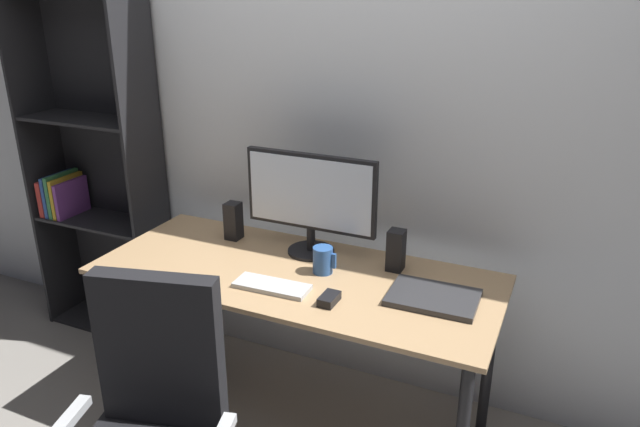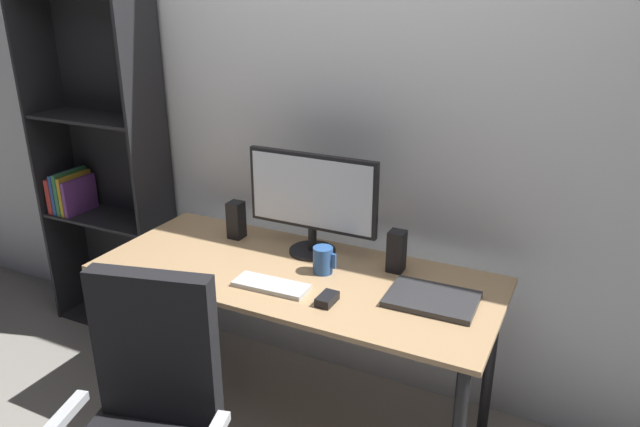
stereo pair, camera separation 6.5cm
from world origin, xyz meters
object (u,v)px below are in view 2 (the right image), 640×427
laptop (432,299)px  coffee_mug (323,260)px  keyboard (271,285)px  desk (295,290)px  mouse (327,299)px  bookshelf (103,170)px  monitor (312,197)px  speaker_left (236,220)px  speaker_right (396,251)px

laptop → coffee_mug: bearing=173.8°
laptop → keyboard: bearing=-165.7°
laptop → desk: bearing=179.3°
mouse → bookshelf: 1.65m
monitor → speaker_left: bearing=-178.8°
keyboard → laptop: bearing=13.6°
coffee_mug → laptop: 0.46m
speaker_left → speaker_right: same height
monitor → keyboard: (0.00, -0.35, -0.24)m
monitor → laptop: (0.58, -0.19, -0.24)m
mouse → laptop: size_ratio=0.30×
keyboard → laptop: size_ratio=0.91×
keyboard → speaker_right: speaker_right is taller
desk → monitor: 0.39m
speaker_right → bookshelf: size_ratio=0.09×
coffee_mug → speaker_left: bearing=164.1°
mouse → laptop: mouse is taller
monitor → mouse: (0.25, -0.36, -0.24)m
laptop → speaker_right: bearing=136.8°
mouse → coffee_mug: 0.25m
keyboard → coffee_mug: 0.24m
mouse → keyboard: bearing=178.2°
coffee_mug → bookshelf: size_ratio=0.06×
keyboard → speaker_right: bearing=40.3°
laptop → speaker_right: 0.28m
monitor → keyboard: bearing=-89.4°
coffee_mug → speaker_left: speaker_left is taller
desk → bookshelf: bookshelf is taller
laptop → speaker_left: (-0.96, 0.18, 0.07)m
monitor → speaker_right: bearing=-1.2°
keyboard → speaker_left: bearing=135.8°
speaker_right → bookshelf: 1.71m
desk → monitor: bearing=96.6°
laptop → speaker_right: size_ratio=1.88×
coffee_mug → speaker_left: 0.53m
speaker_left → speaker_right: 0.76m
laptop → monitor: bearing=160.6°
coffee_mug → speaker_right: size_ratio=0.64×
monitor → speaker_right: (0.38, -0.01, -0.17)m
desk → laptop: size_ratio=5.07×
desk → mouse: bearing=-37.2°
monitor → coffee_mug: bearing=-50.4°
keyboard → mouse: 0.24m
speaker_right → bookshelf: (-1.70, 0.15, 0.07)m
coffee_mug → keyboard: bearing=-121.1°
laptop → bookshelf: size_ratio=0.18×
monitor → coffee_mug: size_ratio=5.33×
desk → coffee_mug: (0.10, 0.04, 0.14)m
coffee_mug → laptop: bearing=-4.7°
keyboard → monitor: bearing=88.3°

